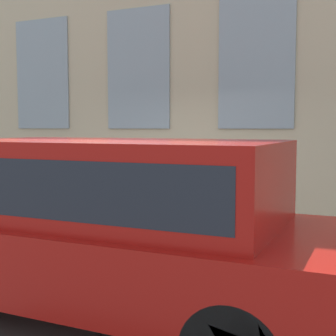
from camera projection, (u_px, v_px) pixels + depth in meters
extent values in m
plane|color=#514F4C|center=(119.00, 276.00, 5.80)|extent=(80.00, 80.00, 0.00)
cube|color=#9E9B93|center=(162.00, 247.00, 6.97)|extent=(2.59, 60.00, 0.12)
cube|color=#C6B793|center=(198.00, 11.00, 7.96)|extent=(0.30, 40.00, 7.64)
cube|color=#8C9EA8|center=(256.00, 62.00, 7.45)|extent=(0.03, 1.24, 2.12)
cube|color=#8C9EA8|center=(138.00, 69.00, 8.32)|extent=(0.03, 1.24, 2.12)
cube|color=#8C9EA8|center=(42.00, 74.00, 9.19)|extent=(0.03, 1.24, 2.12)
cylinder|color=#2D7260|center=(149.00, 255.00, 6.22)|extent=(0.33, 0.33, 0.04)
cylinder|color=#2D7260|center=(149.00, 234.00, 6.20)|extent=(0.25, 0.25, 0.59)
sphere|color=#2C5D50|center=(149.00, 212.00, 6.17)|extent=(0.26, 0.26, 0.26)
cylinder|color=black|center=(148.00, 206.00, 6.17)|extent=(0.09, 0.09, 0.10)
cylinder|color=#2D7260|center=(160.00, 230.00, 6.12)|extent=(0.09, 0.10, 0.09)
cylinder|color=#2D7260|center=(137.00, 228.00, 6.26)|extent=(0.09, 0.10, 0.09)
cylinder|color=navy|center=(185.00, 232.00, 6.19)|extent=(0.10, 0.10, 0.67)
cylinder|color=navy|center=(189.00, 230.00, 6.32)|extent=(0.10, 0.10, 0.67)
cube|color=red|center=(187.00, 187.00, 6.21)|extent=(0.18, 0.13, 0.50)
cylinder|color=red|center=(184.00, 188.00, 6.09)|extent=(0.08, 0.08, 0.48)
cylinder|color=red|center=(191.00, 185.00, 6.32)|extent=(0.08, 0.08, 0.48)
sphere|color=#8C6647|center=(187.00, 160.00, 6.18)|extent=(0.22, 0.22, 0.22)
cylinder|color=black|center=(32.00, 246.00, 5.82)|extent=(0.24, 0.71, 0.71)
cylinder|color=black|center=(281.00, 279.00, 4.57)|extent=(0.24, 0.71, 0.71)
cube|color=#A5140F|center=(101.00, 250.00, 4.42)|extent=(1.87, 4.95, 0.64)
cube|color=#A5140F|center=(112.00, 179.00, 4.31)|extent=(1.65, 3.07, 0.72)
cube|color=#1E232D|center=(112.00, 179.00, 4.31)|extent=(1.66, 2.83, 0.46)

